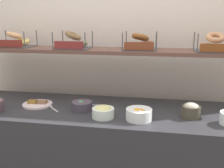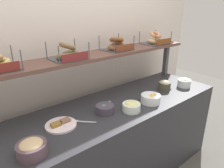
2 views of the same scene
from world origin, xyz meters
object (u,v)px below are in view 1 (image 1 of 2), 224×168
object	(u,v)px
bowl_fruit_salad	(139,114)
serving_spoon_near_plate	(91,105)
bowl_tuna_salad	(191,110)
bagel_basket_cinnamon_raisin	(140,44)
bowl_egg_salad	(103,112)
bagel_basket_sesame	(215,45)
bagel_basket_poppy	(73,43)
bagel_basket_plain	(14,42)
serving_plate_white	(37,104)
serving_spoon_by_edge	(52,108)
bowl_veggie_mix	(82,106)

from	to	relation	value
bowl_fruit_salad	serving_spoon_near_plate	bearing A→B (deg)	149.86
bowl_fruit_salad	bowl_tuna_salad	distance (m)	0.37
bowl_tuna_salad	bagel_basket_cinnamon_raisin	xyz separation A→B (m)	(-0.39, 0.33, 0.42)
bowl_egg_salad	bagel_basket_sesame	bearing A→B (deg)	28.33
bowl_tuna_salad	bagel_basket_poppy	size ratio (longest dim) A/B	0.47
bagel_basket_plain	bagel_basket_cinnamon_raisin	bearing A→B (deg)	-0.19
bowl_egg_salad	bagel_basket_plain	bearing A→B (deg)	153.23
bowl_fruit_salad	serving_spoon_near_plate	world-z (taller)	bowl_fruit_salad
serving_spoon_near_plate	bagel_basket_sesame	xyz separation A→B (m)	(0.93, 0.19, 0.47)
bagel_basket_plain	bagel_basket_sesame	distance (m)	1.67
serving_spoon_near_plate	bagel_basket_plain	distance (m)	0.90
serving_plate_white	bagel_basket_cinnamon_raisin	xyz separation A→B (m)	(0.78, 0.28, 0.47)
serving_spoon_by_edge	bowl_egg_salad	bearing A→B (deg)	-15.06
bagel_basket_poppy	serving_spoon_near_plate	bearing A→B (deg)	-43.80
bowl_fruit_salad	serving_spoon_near_plate	distance (m)	0.46
bowl_veggie_mix	serving_plate_white	world-z (taller)	bowl_veggie_mix
serving_plate_white	bagel_basket_poppy	size ratio (longest dim) A/B	0.83
serving_spoon_near_plate	bagel_basket_plain	bearing A→B (deg)	163.73
bowl_tuna_salad	serving_spoon_by_edge	xyz separation A→B (m)	(-1.04, 0.00, -0.05)
bagel_basket_plain	bagel_basket_sesame	bearing A→B (deg)	-0.95
bowl_veggie_mix	bowl_tuna_salad	distance (m)	0.80
bagel_basket_plain	serving_spoon_by_edge	bearing A→B (deg)	-36.07
serving_plate_white	bagel_basket_poppy	world-z (taller)	bagel_basket_poppy
serving_spoon_near_plate	bagel_basket_poppy	distance (m)	0.54
bowl_veggie_mix	bowl_egg_salad	xyz separation A→B (m)	(0.19, -0.12, 0.01)
bagel_basket_cinnamon_raisin	serving_plate_white	bearing A→B (deg)	-160.64
bagel_basket_sesame	bowl_veggie_mix	bearing A→B (deg)	-163.00
bowl_fruit_salad	serving_spoon_by_edge	xyz separation A→B (m)	(-0.68, 0.12, -0.03)
serving_plate_white	serving_spoon_by_edge	world-z (taller)	serving_plate_white
bowl_fruit_salad	bagel_basket_cinnamon_raisin	distance (m)	0.62
bowl_veggie_mix	bagel_basket_cinnamon_raisin	world-z (taller)	bagel_basket_cinnamon_raisin
bowl_tuna_salad	bagel_basket_sesame	distance (m)	0.55
serving_spoon_near_plate	bowl_fruit_salad	bearing A→B (deg)	-30.14
serving_spoon_by_edge	serving_plate_white	bearing A→B (deg)	159.73
bagel_basket_cinnamon_raisin	bowl_tuna_salad	bearing A→B (deg)	-39.83
bowl_egg_salad	serving_plate_white	size ratio (longest dim) A/B	0.66
bowl_egg_salad	serving_spoon_by_edge	world-z (taller)	bowl_egg_salad
serving_spoon_by_edge	bagel_basket_poppy	distance (m)	0.57
bowl_veggie_mix	serving_spoon_near_plate	xyz separation A→B (m)	(0.04, 0.11, -0.03)
bowl_egg_salad	bagel_basket_sesame	distance (m)	0.99
bowl_tuna_salad	serving_spoon_by_edge	world-z (taller)	bowl_tuna_salad
serving_spoon_by_edge	bowl_tuna_salad	bearing A→B (deg)	-0.08
bowl_egg_salad	serving_spoon_near_plate	world-z (taller)	bowl_egg_salad
serving_spoon_by_edge	bagel_basket_plain	world-z (taller)	bagel_basket_plain
bagel_basket_plain	serving_plate_white	bearing A→B (deg)	-41.64
bowl_veggie_mix	bowl_tuna_salad	xyz separation A→B (m)	(0.80, -0.01, 0.02)
bowl_fruit_salad	bowl_tuna_salad	bearing A→B (deg)	17.81
bowl_veggie_mix	serving_plate_white	distance (m)	0.39
serving_spoon_near_plate	serving_spoon_by_edge	world-z (taller)	same
bowl_fruit_salad	serving_plate_white	distance (m)	0.84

